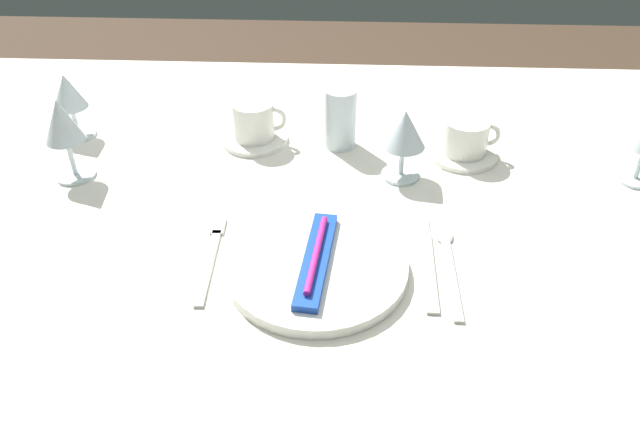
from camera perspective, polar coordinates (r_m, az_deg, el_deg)
name	(u,v)px	position (r m, az deg, el deg)	size (l,w,h in m)	color
dining_table	(337,224)	(1.15, 1.61, -1.00)	(1.80, 1.11, 0.74)	silver
dinner_plate	(316,267)	(0.92, -0.35, -5.01)	(0.27, 0.27, 0.02)	white
toothbrush_package	(316,258)	(0.90, -0.35, -4.22)	(0.06, 0.21, 0.02)	blue
fork_outer	(211,255)	(0.96, -10.03, -3.85)	(0.02, 0.20, 0.00)	beige
dinner_knife	(428,264)	(0.94, 9.98, -4.71)	(0.02, 0.22, 0.00)	beige
spoon_soup	(448,260)	(0.96, 11.79, -4.26)	(0.03, 0.21, 0.01)	beige
saucer_left	(462,153)	(1.22, 13.01, 5.40)	(0.14, 0.14, 0.01)	white
coffee_cup_left	(466,136)	(1.20, 13.33, 6.94)	(0.11, 0.09, 0.07)	white
saucer_right	(255,139)	(1.24, -6.05, 6.81)	(0.13, 0.13, 0.01)	white
coffee_cup_right	(254,120)	(1.22, -6.09, 8.52)	(0.11, 0.08, 0.07)	white
wine_glass_left	(68,95)	(1.31, -22.26, 10.03)	(0.07, 0.07, 0.13)	silver
wine_glass_right	(62,125)	(1.17, -22.73, 7.50)	(0.07, 0.07, 0.15)	silver
wine_glass_far	(404,132)	(1.09, 7.80, 7.43)	(0.08, 0.08, 0.13)	silver
drink_tumbler	(340,118)	(1.20, 1.84, 8.77)	(0.06, 0.06, 0.12)	silver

